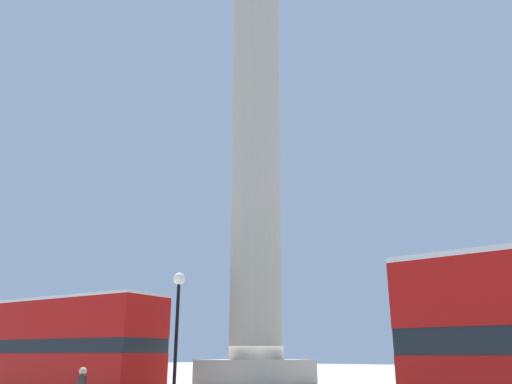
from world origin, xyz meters
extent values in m
cube|color=#A39E8E|center=(0.00, 0.00, 1.50)|extent=(3.48, 3.48, 1.00)
cylinder|color=#A39E8E|center=(0.00, 0.00, 12.31)|extent=(2.16, 2.16, 20.61)
cube|color=#A80F0C|center=(-7.99, -3.76, 1.37)|extent=(10.93, 3.34, 1.74)
cube|color=black|center=(-7.99, -3.76, 2.51)|extent=(10.93, 3.29, 0.55)
cube|color=#A80F0C|center=(-7.99, -3.76, 3.57)|extent=(10.93, 3.34, 1.58)
cube|color=silver|center=(-7.99, -3.76, 4.42)|extent=(10.93, 3.34, 0.12)
cube|color=#A39E8E|center=(-12.90, 2.46, 1.27)|extent=(3.61, 2.84, 2.54)
ellipsoid|color=brown|center=(-12.90, 2.46, 4.12)|extent=(2.40, 1.41, 1.05)
cone|color=brown|center=(-11.83, 2.64, 4.60)|extent=(1.10, 0.74, 1.11)
cylinder|color=brown|center=(-12.90, 2.46, 5.10)|extent=(0.36, 0.36, 0.90)
sphere|color=brown|center=(-12.90, 2.46, 5.69)|extent=(0.28, 0.28, 0.28)
cylinder|color=brown|center=(-12.23, 2.87, 3.07)|extent=(0.20, 0.20, 1.06)
cylinder|color=brown|center=(-12.14, 2.30, 3.07)|extent=(0.20, 0.20, 1.06)
cylinder|color=brown|center=(-13.66, 2.63, 3.07)|extent=(0.20, 0.20, 1.06)
cylinder|color=brown|center=(-13.56, 2.06, 3.07)|extent=(0.20, 0.20, 1.06)
cylinder|color=black|center=(-2.88, -1.56, 2.49)|extent=(0.14, 0.14, 4.98)
sphere|color=white|center=(-2.88, -1.56, 5.23)|extent=(0.50, 0.50, 0.50)
sphere|color=tan|center=(-1.81, -6.59, 1.70)|extent=(0.24, 0.24, 0.24)
camera|label=1|loc=(12.27, -16.58, 2.18)|focal=35.00mm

